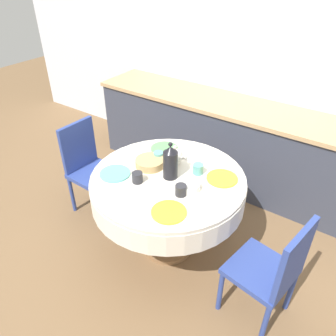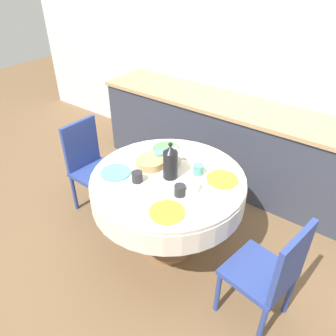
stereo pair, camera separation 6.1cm
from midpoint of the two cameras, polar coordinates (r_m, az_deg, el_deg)
name	(u,v)px [view 1 (the left image)]	position (r m, az deg, el deg)	size (l,w,h in m)	color
ground_plane	(168,246)	(3.00, -0.60, -13.36)	(12.00, 12.00, 0.00)	brown
wall_back	(259,57)	(3.57, 15.04, 18.20)	(7.00, 0.05, 2.60)	silver
kitchen_counter	(235,144)	(3.60, 11.05, 4.10)	(3.24, 0.64, 0.90)	#383D4C
dining_table	(168,190)	(2.57, -0.68, -3.84)	(1.20, 1.20, 0.76)	olive
chair_left	(273,269)	(2.29, 17.07, -16.55)	(0.46, 0.46, 0.90)	#2D428E
chair_right	(88,165)	(3.21, -14.23, 0.57)	(0.41, 0.41, 0.90)	#2D428E
plate_near_left	(115,173)	(2.56, -9.89, -0.95)	(0.24, 0.24, 0.01)	#60BCB7
cup_near_left	(137,177)	(2.43, -6.08, -1.65)	(0.08, 0.08, 0.08)	#28282D
plate_near_right	(169,212)	(2.17, -0.68, -7.68)	(0.24, 0.24, 0.01)	yellow
cup_near_right	(181,190)	(2.30, 1.49, -3.88)	(0.08, 0.08, 0.08)	#28282D
plate_far_left	(164,149)	(2.84, -1.24, 3.40)	(0.24, 0.24, 0.01)	#5BA85B
cup_far_left	(159,157)	(2.66, -2.31, 1.99)	(0.08, 0.08, 0.08)	#5BA39E
plate_far_right	(222,178)	(2.50, 8.71, -1.80)	(0.24, 0.24, 0.01)	yellow
cup_far_right	(198,169)	(2.52, 4.58, -0.16)	(0.08, 0.08, 0.08)	#5BA39E
coffee_carafe	(170,162)	(2.42, -0.31, 1.00)	(0.11, 0.11, 0.30)	black
teapot	(175,156)	(2.60, 0.54, 2.11)	(0.18, 0.13, 0.17)	silver
bread_basket	(150,163)	(2.61, -3.87, 0.92)	(0.23, 0.23, 0.06)	tan
fruit_bowl	(189,186)	(2.36, 2.91, -3.18)	(0.16, 0.16, 0.05)	silver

